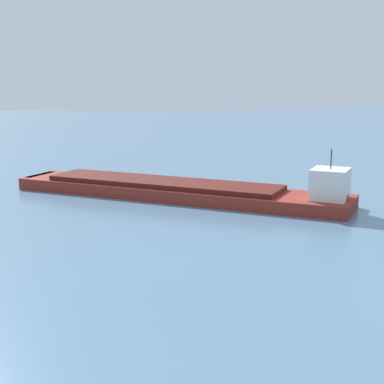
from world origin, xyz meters
name	(u,v)px	position (x,y,z in m)	size (l,w,h in m)	color
cargo_barge	(183,189)	(-11.15, 29.01, 0.93)	(33.70, 23.85, 5.83)	maroon
channel_buoy_red	(347,206)	(2.83, 20.26, 0.81)	(0.70, 0.70, 1.90)	red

